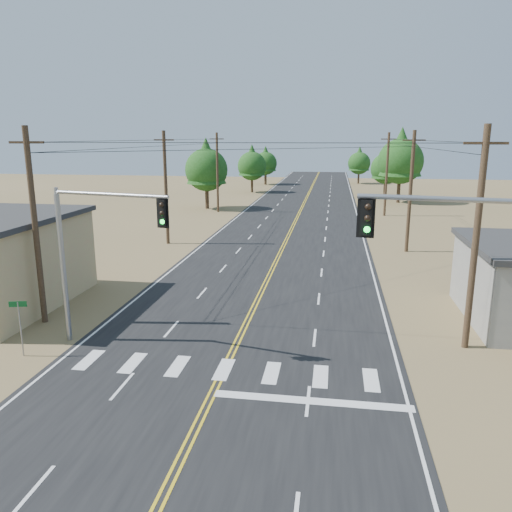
# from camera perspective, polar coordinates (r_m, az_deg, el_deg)

# --- Properties ---
(ground) EXTENTS (220.00, 220.00, 0.00)m
(ground) POSITION_cam_1_polar(r_m,az_deg,el_deg) (14.88, -11.12, -26.31)
(ground) COLOR olive
(ground) RESTS_ON ground
(road) EXTENTS (15.00, 200.00, 0.02)m
(road) POSITION_cam_1_polar(r_m,az_deg,el_deg) (41.96, 2.81, 0.43)
(road) COLOR black
(road) RESTS_ON ground
(utility_pole_left_near) EXTENTS (1.80, 0.30, 10.00)m
(utility_pole_left_near) POSITION_cam_1_polar(r_m,az_deg,el_deg) (27.39, -23.93, 3.18)
(utility_pole_left_near) COLOR #4C3826
(utility_pole_left_near) RESTS_ON ground
(utility_pole_left_mid) EXTENTS (1.80, 0.30, 10.00)m
(utility_pole_left_mid) POSITION_cam_1_polar(r_m,az_deg,el_deg) (45.35, -10.27, 7.76)
(utility_pole_left_mid) COLOR #4C3826
(utility_pole_left_mid) RESTS_ON ground
(utility_pole_left_far) EXTENTS (1.80, 0.30, 10.00)m
(utility_pole_left_far) POSITION_cam_1_polar(r_m,az_deg,el_deg) (64.52, -4.44, 9.57)
(utility_pole_left_far) COLOR #4C3826
(utility_pole_left_far) RESTS_ON ground
(utility_pole_right_near) EXTENTS (1.80, 0.30, 10.00)m
(utility_pole_right_near) POSITION_cam_1_polar(r_m,az_deg,el_deg) (23.90, 23.84, 1.84)
(utility_pole_right_near) COLOR #4C3826
(utility_pole_right_near) RESTS_ON ground
(utility_pole_right_mid) EXTENTS (1.80, 0.30, 10.00)m
(utility_pole_right_mid) POSITION_cam_1_polar(r_m,az_deg,el_deg) (43.33, 17.24, 7.12)
(utility_pole_right_mid) COLOR #4C3826
(utility_pole_right_mid) RESTS_ON ground
(utility_pole_right_far) EXTENTS (1.80, 0.30, 10.00)m
(utility_pole_right_far) POSITION_cam_1_polar(r_m,az_deg,el_deg) (63.12, 14.71, 9.09)
(utility_pole_right_far) COLOR #4C3826
(utility_pole_right_far) RESTS_ON ground
(signal_mast_left) EXTENTS (5.76, 1.54, 7.27)m
(signal_mast_left) POSITION_cam_1_polar(r_m,az_deg,el_deg) (23.37, -18.40, 1.53)
(signal_mast_left) COLOR gray
(signal_mast_left) RESTS_ON ground
(signal_mast_right) EXTENTS (6.11, 1.23, 7.78)m
(signal_mast_right) POSITION_cam_1_polar(r_m,az_deg,el_deg) (17.27, 25.44, -2.00)
(signal_mast_right) COLOR gray
(signal_mast_right) RESTS_ON ground
(street_sign) EXTENTS (0.74, 0.21, 2.54)m
(street_sign) POSITION_cam_1_polar(r_m,az_deg,el_deg) (24.20, -25.40, -6.58)
(street_sign) COLOR gray
(street_sign) RESTS_ON ground
(tree_left_near) EXTENTS (5.65, 5.65, 9.42)m
(tree_left_near) POSITION_cam_1_polar(r_m,az_deg,el_deg) (67.56, -5.70, 10.26)
(tree_left_near) COLOR #3F2D1E
(tree_left_near) RESTS_ON ground
(tree_left_mid) EXTENTS (4.95, 4.95, 8.26)m
(tree_left_mid) POSITION_cam_1_polar(r_m,az_deg,el_deg) (87.67, -0.47, 10.58)
(tree_left_mid) COLOR #3F2D1E
(tree_left_mid) RESTS_ON ground
(tree_left_far) EXTENTS (4.62, 4.62, 7.70)m
(tree_left_far) POSITION_cam_1_polar(r_m,az_deg,el_deg) (102.35, 1.10, 10.80)
(tree_left_far) COLOR #3F2D1E
(tree_left_far) RESTS_ON ground
(tree_right_near) EXTENTS (6.54, 6.54, 10.91)m
(tree_right_near) POSITION_cam_1_polar(r_m,az_deg,el_deg) (76.52, 16.22, 10.85)
(tree_right_near) COLOR #3F2D1E
(tree_right_near) RESTS_ON ground
(tree_right_mid) EXTENTS (4.92, 4.92, 8.19)m
(tree_right_mid) POSITION_cam_1_polar(r_m,az_deg,el_deg) (83.72, 14.68, 9.99)
(tree_right_mid) COLOR #3F2D1E
(tree_right_mid) RESTS_ON ground
(tree_right_far) EXTENTS (4.55, 4.55, 7.58)m
(tree_right_far) POSITION_cam_1_polar(r_m,az_deg,el_deg) (106.45, 11.72, 10.59)
(tree_right_far) COLOR #3F2D1E
(tree_right_far) RESTS_ON ground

